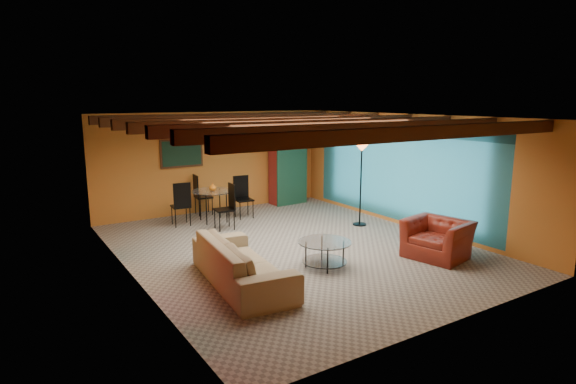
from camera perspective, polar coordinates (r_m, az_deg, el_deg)
room at (r=9.59m, az=0.29°, el=7.02°), size 6.52×8.01×2.71m
sofa at (r=8.04m, az=-5.55°, el=-8.37°), size 1.28×2.67×0.75m
armchair at (r=9.73m, az=17.50°, el=-5.37°), size 1.23×1.33×0.74m
coffee_table at (r=8.82m, az=4.42°, el=-7.43°), size 1.22×1.22×0.50m
dining_table at (r=12.05m, az=-8.98°, el=-0.97°), size 2.30×2.30×1.09m
armoire at (r=13.95m, az=-0.07°, el=2.25°), size 1.04×0.56×1.78m
floor_lamp at (r=11.60m, az=8.73°, el=0.96°), size 0.51×0.51×2.05m
ceiling_fan at (r=9.50m, az=0.65°, el=6.98°), size 1.50×1.50×0.44m
painting at (r=12.72m, az=-12.64°, el=4.57°), size 1.05×0.03×0.65m
potted_plant at (r=13.82m, az=-0.07°, el=6.83°), size 0.46×0.42×0.45m
vase at (r=11.93m, az=-9.07°, el=2.05°), size 0.20×0.20×0.19m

